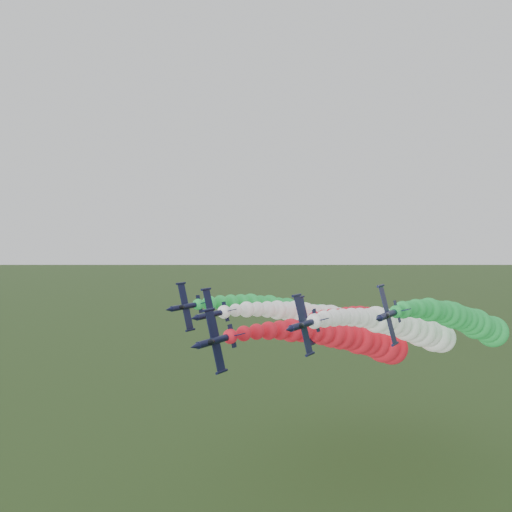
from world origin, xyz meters
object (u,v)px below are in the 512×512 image
object	(u,v)px
jet_outer_right	(469,322)
jet_trail	(399,326)
jet_outer_left	(309,315)
jet_lead	(360,341)
jet_inner_left	(337,322)
jet_inner_right	(413,329)

from	to	relation	value
jet_outer_right	jet_trail	xyz separation A→B (m)	(-19.66, 8.99, -4.10)
jet_outer_left	jet_outer_right	xyz separation A→B (m)	(40.81, 3.71, 1.37)
jet_lead	jet_inner_left	world-z (taller)	jet_inner_left
jet_inner_right	jet_outer_left	size ratio (longest dim) A/B	1.00
jet_inner_right	jet_trail	bearing A→B (deg)	118.09
jet_inner_right	jet_outer_left	bearing A→B (deg)	173.39
jet_lead	jet_outer_right	distance (m)	26.98
jet_lead	jet_outer_right	world-z (taller)	jet_outer_right
jet_outer_right	jet_trail	size ratio (longest dim) A/B	1.01
jet_inner_left	jet_outer_right	bearing A→B (deg)	12.91
jet_lead	jet_inner_right	size ratio (longest dim) A/B	1.00
jet_inner_right	jet_outer_right	world-z (taller)	jet_outer_right
jet_inner_left	jet_outer_left	size ratio (longest dim) A/B	1.00
jet_outer_left	jet_trail	world-z (taller)	jet_outer_left
jet_lead	jet_outer_right	xyz separation A→B (m)	(20.50, 17.13, 3.78)
jet_outer_left	jet_trail	xyz separation A→B (m)	(21.15, 12.70, -2.72)
jet_inner_left	jet_lead	bearing A→B (deg)	-43.97
jet_inner_left	jet_inner_right	bearing A→B (deg)	-0.21
jet_outer_left	jet_outer_right	size ratio (longest dim) A/B	1.00
jet_inner_left	jet_outer_right	xyz separation A→B (m)	(30.91, 7.09, 1.73)
jet_outer_right	jet_outer_left	bearing A→B (deg)	-174.80
jet_inner_right	jet_outer_right	size ratio (longest dim) A/B	1.00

